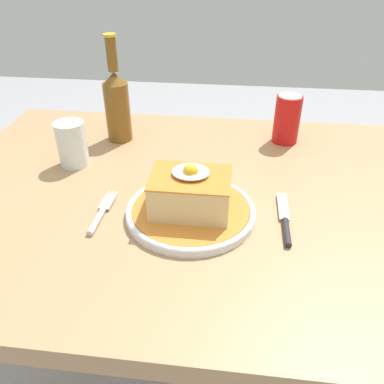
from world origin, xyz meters
TOP-DOWN VIEW (x-y plane):
  - dining_table at (0.00, 0.00)m, footprint 1.22×0.82m
  - main_plate at (-0.03, -0.09)m, footprint 0.25×0.25m
  - sandwich_meal at (-0.03, -0.09)m, footprint 0.23×0.23m
  - fork at (-0.21, -0.12)m, footprint 0.02×0.14m
  - knife at (0.14, -0.10)m, footprint 0.02×0.17m
  - soda_can at (0.17, 0.27)m, footprint 0.07×0.07m
  - beer_bottle_amber at (-0.26, 0.23)m, footprint 0.06×0.06m
  - drinking_glass at (-0.33, 0.08)m, footprint 0.07×0.07m

SIDE VIEW (x-z plane):
  - dining_table at x=0.00m, z-range 0.25..0.97m
  - fork at x=-0.21m, z-range 0.72..0.73m
  - knife at x=0.14m, z-range 0.72..0.73m
  - main_plate at x=-0.03m, z-range 0.72..0.74m
  - drinking_glass at x=-0.33m, z-range 0.71..0.82m
  - sandwich_meal at x=-0.03m, z-range 0.72..0.82m
  - soda_can at x=0.17m, z-range 0.72..0.84m
  - beer_bottle_amber at x=-0.26m, z-range 0.69..0.95m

